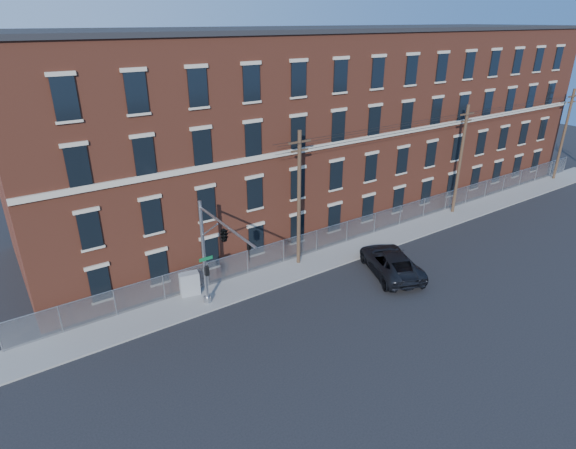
# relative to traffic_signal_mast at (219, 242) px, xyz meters

# --- Properties ---
(ground) EXTENTS (140.00, 140.00, 0.00)m
(ground) POSITION_rel_traffic_signal_mast_xyz_m (6.00, -2.18, -5.39)
(ground) COLOR black
(ground) RESTS_ON ground
(sidewalk) EXTENTS (65.00, 3.00, 0.12)m
(sidewalk) POSITION_rel_traffic_signal_mast_xyz_m (18.00, 2.82, -5.33)
(sidewalk) COLOR gray
(sidewalk) RESTS_ON ground
(mill_building) EXTENTS (55.30, 14.32, 16.30)m
(mill_building) POSITION_rel_traffic_signal_mast_xyz_m (18.00, 11.75, 2.76)
(mill_building) COLOR brown
(mill_building) RESTS_ON ground
(chain_link_fence) EXTENTS (59.06, 0.06, 1.85)m
(chain_link_fence) POSITION_rel_traffic_signal_mast_xyz_m (18.00, 4.12, -4.33)
(chain_link_fence) COLOR #A5A8AD
(chain_link_fence) RESTS_ON ground
(traffic_signal_mast) EXTENTS (0.90, 6.75, 7.00)m
(traffic_signal_mast) POSITION_rel_traffic_signal_mast_xyz_m (0.00, 0.00, 0.00)
(traffic_signal_mast) COLOR #9EA0A5
(traffic_signal_mast) RESTS_ON ground
(utility_pole_near) EXTENTS (1.80, 0.28, 10.00)m
(utility_pole_near) POSITION_rel_traffic_signal_mast_xyz_m (8.00, 3.42, -0.05)
(utility_pole_near) COLOR #453222
(utility_pole_near) RESTS_ON ground
(utility_pole_mid) EXTENTS (1.80, 0.28, 10.00)m
(utility_pole_mid) POSITION_rel_traffic_signal_mast_xyz_m (26.00, 3.42, -0.05)
(utility_pole_mid) COLOR #453222
(utility_pole_mid) RESTS_ON ground
(utility_pole_far) EXTENTS (1.80, 0.28, 10.00)m
(utility_pole_far) POSITION_rel_traffic_signal_mast_xyz_m (44.00, 3.42, -0.05)
(utility_pole_far) COLOR #453222
(utility_pole_far) RESTS_ON ground
(overhead_wires) EXTENTS (40.00, 0.62, 0.62)m
(overhead_wires) POSITION_rel_traffic_signal_mast_xyz_m (26.00, 3.42, 3.73)
(overhead_wires) COLOR black
(overhead_wires) RESTS_ON ground
(pickup_truck) EXTENTS (5.07, 7.02, 1.77)m
(pickup_truck) POSITION_rel_traffic_signal_mast_xyz_m (12.68, -1.48, -4.50)
(pickup_truck) COLOR black
(pickup_truck) RESTS_ON ground
(utility_cabinet) EXTENTS (1.37, 0.87, 1.59)m
(utility_cabinet) POSITION_rel_traffic_signal_mast_xyz_m (-0.54, 3.82, -4.47)
(utility_cabinet) COLOR gray
(utility_cabinet) RESTS_ON sidewalk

